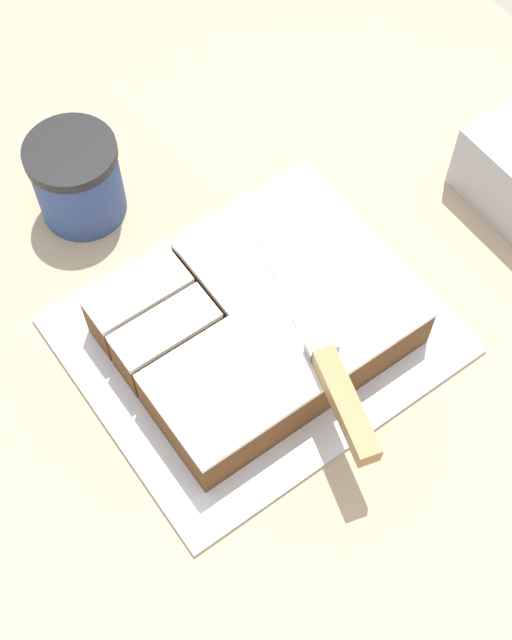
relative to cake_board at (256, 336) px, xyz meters
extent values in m
plane|color=#9E9384|center=(-0.03, 0.00, -0.96)|extent=(8.00, 8.00, 0.00)
cube|color=tan|center=(-0.03, 0.00, -0.48)|extent=(1.40, 1.10, 0.96)
cube|color=silver|center=(0.00, 0.00, 0.00)|extent=(0.31, 0.36, 0.01)
cube|color=brown|center=(0.00, 0.06, 0.03)|extent=(0.22, 0.17, 0.05)
cube|color=white|center=(0.00, 0.06, 0.06)|extent=(0.22, 0.17, 0.01)
cube|color=brown|center=(0.05, -0.08, 0.03)|extent=(0.12, 0.11, 0.05)
cube|color=white|center=(0.05, -0.08, 0.06)|extent=(0.12, 0.11, 0.01)
cube|color=brown|center=(-0.08, -0.09, 0.03)|extent=(0.05, 0.11, 0.05)
cube|color=white|center=(-0.08, -0.09, 0.06)|extent=(0.05, 0.11, 0.01)
cube|color=brown|center=(-0.03, -0.09, 0.03)|extent=(0.05, 0.11, 0.05)
cube|color=white|center=(-0.03, -0.09, 0.06)|extent=(0.05, 0.11, 0.01)
cube|color=silver|center=(0.01, 0.04, 0.07)|extent=(0.16, 0.07, 0.00)
cube|color=slate|center=(0.08, 0.02, 0.07)|extent=(0.02, 0.03, 0.02)
cube|color=olive|center=(0.14, 0.00, 0.08)|extent=(0.11, 0.05, 0.02)
cylinder|color=#334C8C|center=(-0.25, -0.06, 0.04)|extent=(0.10, 0.10, 0.09)
cylinder|color=black|center=(-0.25, -0.06, 0.09)|extent=(0.10, 0.10, 0.01)
camera|label=1|loc=(0.36, -0.26, 0.82)|focal=50.00mm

